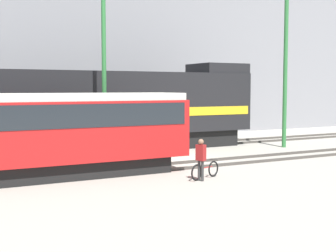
# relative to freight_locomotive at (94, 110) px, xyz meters

# --- Properties ---
(ground_plane) EXTENTS (120.00, 120.00, 0.00)m
(ground_plane) POSITION_rel_freight_locomotive_xyz_m (2.69, -4.76, -2.36)
(ground_plane) COLOR #9E998C
(track_near) EXTENTS (60.00, 1.51, 0.14)m
(track_near) POSITION_rel_freight_locomotive_xyz_m (2.69, -6.56, -2.29)
(track_near) COLOR #47423D
(track_near) RESTS_ON ground
(track_far) EXTENTS (60.00, 1.51, 0.14)m
(track_far) POSITION_rel_freight_locomotive_xyz_m (2.69, 0.00, -2.29)
(track_far) COLOR #47423D
(track_far) RESTS_ON ground
(building_backdrop) EXTENTS (47.09, 6.00, 12.41)m
(building_backdrop) POSITION_rel_freight_locomotive_xyz_m (2.69, 9.39, 3.84)
(building_backdrop) COLOR gray
(building_backdrop) RESTS_ON ground
(freight_locomotive) EXTENTS (19.65, 3.04, 5.09)m
(freight_locomotive) POSITION_rel_freight_locomotive_xyz_m (0.00, 0.00, 0.00)
(freight_locomotive) COLOR black
(freight_locomotive) RESTS_ON ground
(streetcar) EXTENTS (12.35, 2.54, 3.37)m
(streetcar) POSITION_rel_freight_locomotive_xyz_m (-4.62, -6.56, -0.44)
(streetcar) COLOR black
(streetcar) RESTS_ON ground
(bicycle) EXTENTS (1.65, 0.74, 0.71)m
(bicycle) POSITION_rel_freight_locomotive_xyz_m (1.35, -9.40, -2.04)
(bicycle) COLOR black
(bicycle) RESTS_ON ground
(person) EXTENTS (0.33, 0.41, 1.62)m
(person) POSITION_rel_freight_locomotive_xyz_m (0.97, -9.70, -1.38)
(person) COLOR #333333
(person) RESTS_ON ground
(utility_pole_left) EXTENTS (0.22, 0.22, 9.72)m
(utility_pole_left) POSITION_rel_freight_locomotive_xyz_m (-0.58, -3.28, 2.49)
(utility_pole_left) COLOR #2D7238
(utility_pole_left) RESTS_ON ground
(utility_pole_center) EXTENTS (0.25, 0.25, 9.38)m
(utility_pole_center) POSITION_rel_freight_locomotive_xyz_m (10.86, -3.28, 2.32)
(utility_pole_center) COLOR #2D7238
(utility_pole_center) RESTS_ON ground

